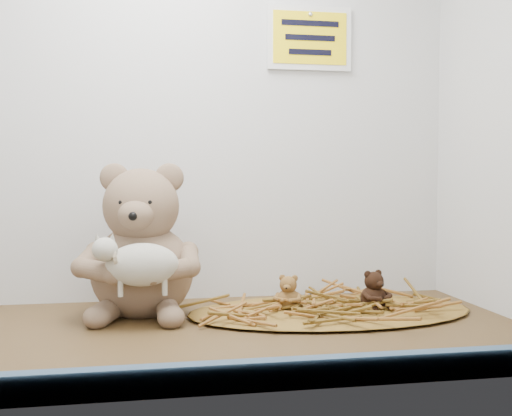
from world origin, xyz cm
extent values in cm
cube|color=#422D17|center=(0.00, 0.00, 0.00)|extent=(120.00, 60.00, 0.40)
cube|color=silver|center=(0.00, 30.00, 45.00)|extent=(120.00, 0.40, 90.00)
cube|color=#3A5A6F|center=(0.00, -28.80, 1.80)|extent=(119.28, 2.20, 3.60)
ellipsoid|color=brown|center=(29.29, 10.63, 0.52)|extent=(54.07, 31.40, 1.05)
cube|color=yellow|center=(30.00, 29.40, 55.00)|extent=(16.00, 1.20, 11.00)
camera|label=1|loc=(-6.15, -103.98, 26.10)|focal=45.00mm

